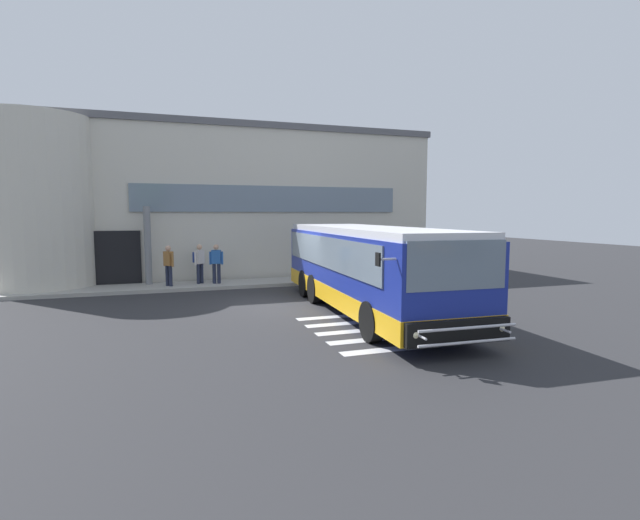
# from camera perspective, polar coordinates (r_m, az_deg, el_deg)

# --- Properties ---
(ground_plane) EXTENTS (80.00, 90.00, 0.02)m
(ground_plane) POSITION_cam_1_polar(r_m,az_deg,el_deg) (16.12, -4.48, -5.48)
(ground_plane) COLOR #2B2B2D
(ground_plane) RESTS_ON ground
(bay_paint_stripes) EXTENTS (4.40, 3.96, 0.01)m
(bay_paint_stripes) POSITION_cam_1_polar(r_m,az_deg,el_deg) (12.96, 8.89, -8.22)
(bay_paint_stripes) COLOR silver
(bay_paint_stripes) RESTS_ON ground
(terminal_building) EXTENTS (20.20, 13.80, 7.32)m
(terminal_building) POSITION_cam_1_polar(r_m,az_deg,el_deg) (27.10, -11.97, 6.69)
(terminal_building) COLOR beige
(terminal_building) RESTS_ON ground
(boarding_curb) EXTENTS (22.40, 2.00, 0.15)m
(boarding_curb) POSITION_cam_1_polar(r_m,az_deg,el_deg) (20.73, -7.73, -2.79)
(boarding_curb) COLOR #9E9B93
(boarding_curb) RESTS_ON ground
(entry_support_column) EXTENTS (0.28, 0.28, 3.28)m
(entry_support_column) POSITION_cam_1_polar(r_m,az_deg,el_deg) (20.80, -20.37, 1.68)
(entry_support_column) COLOR slate
(entry_support_column) RESTS_ON boarding_curb
(bus_main_foreground) EXTENTS (3.44, 10.77, 2.70)m
(bus_main_foreground) POSITION_cam_1_polar(r_m,az_deg,el_deg) (14.69, 5.75, -1.28)
(bus_main_foreground) COLOR navy
(bus_main_foreground) RESTS_ON ground
(passenger_near_column) EXTENTS (0.41, 0.48, 1.68)m
(passenger_near_column) POSITION_cam_1_polar(r_m,az_deg,el_deg) (20.01, -18.08, -0.42)
(passenger_near_column) COLOR #1E2338
(passenger_near_column) RESTS_ON boarding_curb
(passenger_by_doorway) EXTENTS (0.51, 0.51, 1.68)m
(passenger_by_doorway) POSITION_cam_1_polar(r_m,az_deg,el_deg) (20.42, -14.61, -0.11)
(passenger_by_doorway) COLOR #1E2338
(passenger_by_doorway) RESTS_ON boarding_curb
(passenger_at_curb_edge) EXTENTS (0.57, 0.32, 1.68)m
(passenger_at_curb_edge) POSITION_cam_1_polar(r_m,az_deg,el_deg) (20.23, -12.60, -0.21)
(passenger_at_curb_edge) COLOR #1E2338
(passenger_at_curb_edge) RESTS_ON boarding_curb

